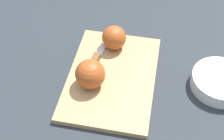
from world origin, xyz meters
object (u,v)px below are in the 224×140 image
object	(u,v)px
bowl	(220,81)
apple_half_right	(114,38)
apple_half_left	(90,74)
knife	(95,60)

from	to	relation	value
bowl	apple_half_right	bearing A→B (deg)	81.99
apple_half_left	knife	xyz separation A→B (m)	(0.08, 0.02, -0.03)
apple_half_right	apple_half_left	bearing A→B (deg)	-75.66
bowl	knife	bearing A→B (deg)	95.22
knife	bowl	world-z (taller)	bowl
apple_half_left	knife	distance (m)	0.08
apple_half_right	bowl	xyz separation A→B (m)	(-0.04, -0.29, -0.03)
apple_half_left	bowl	distance (m)	0.33
apple_half_left	apple_half_right	bearing A→B (deg)	49.33
knife	bowl	size ratio (longest dim) A/B	0.97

